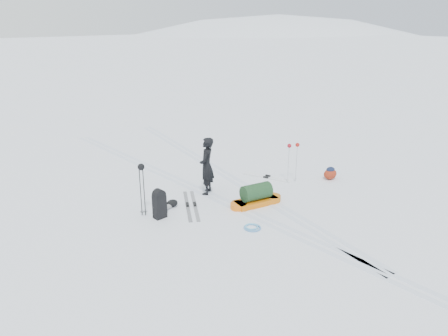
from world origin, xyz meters
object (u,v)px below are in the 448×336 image
(skier, at_px, (207,166))
(ski_poles_black, at_px, (141,173))
(expedition_rucksack, at_px, (160,204))
(pulk_sled, at_px, (256,197))

(skier, relative_size, ski_poles_black, 1.18)
(skier, xyz_separation_m, expedition_rucksack, (-1.85, -0.55, -0.48))
(ski_poles_black, bearing_deg, pulk_sled, -48.73)
(pulk_sled, height_order, ski_poles_black, ski_poles_black)
(pulk_sled, bearing_deg, skier, 120.85)
(skier, distance_m, pulk_sled, 1.70)
(pulk_sled, distance_m, ski_poles_black, 3.17)
(expedition_rucksack, bearing_deg, ski_poles_black, 125.96)
(skier, xyz_separation_m, pulk_sled, (0.60, -1.47, -0.61))
(pulk_sled, relative_size, expedition_rucksack, 2.06)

